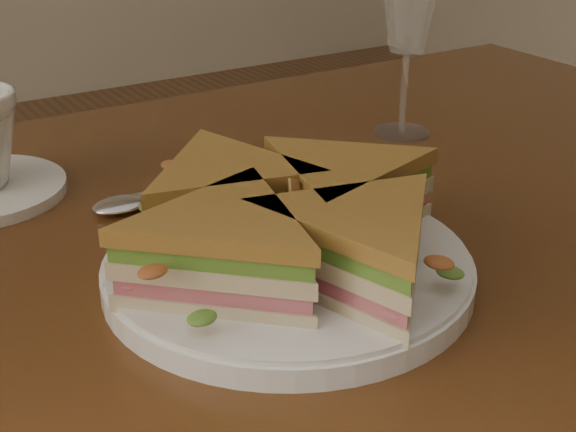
{
  "coord_description": "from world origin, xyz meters",
  "views": [
    {
      "loc": [
        -0.32,
        -0.48,
        1.03
      ],
      "look_at": [
        -0.05,
        -0.06,
        0.8
      ],
      "focal_mm": 50.0,
      "sensor_mm": 36.0,
      "label": 1
    }
  ],
  "objects_px": {
    "plate": "(288,269)",
    "spoon": "(146,201)",
    "knife": "(229,182)",
    "sandwich_wedges": "(288,223)",
    "wine_glass": "(409,9)",
    "table": "(305,335)"
  },
  "relations": [
    {
      "from": "knife",
      "to": "sandwich_wedges",
      "type": "bearing_deg",
      "value": -100.92
    },
    {
      "from": "knife",
      "to": "wine_glass",
      "type": "height_order",
      "value": "wine_glass"
    },
    {
      "from": "plate",
      "to": "spoon",
      "type": "distance_m",
      "value": 0.18
    },
    {
      "from": "plate",
      "to": "spoon",
      "type": "xyz_separation_m",
      "value": [
        -0.04,
        0.17,
        -0.0
      ]
    },
    {
      "from": "table",
      "to": "plate",
      "type": "distance_m",
      "value": 0.13
    },
    {
      "from": "table",
      "to": "spoon",
      "type": "bearing_deg",
      "value": 127.61
    },
    {
      "from": "plate",
      "to": "wine_glass",
      "type": "relative_size",
      "value": 1.42
    },
    {
      "from": "table",
      "to": "spoon",
      "type": "xyz_separation_m",
      "value": [
        -0.09,
        0.12,
        0.1
      ]
    },
    {
      "from": "sandwich_wedges",
      "to": "wine_glass",
      "type": "bearing_deg",
      "value": 36.97
    },
    {
      "from": "spoon",
      "to": "wine_glass",
      "type": "distance_m",
      "value": 0.33
    },
    {
      "from": "knife",
      "to": "wine_glass",
      "type": "distance_m",
      "value": 0.26
    },
    {
      "from": "sandwich_wedges",
      "to": "knife",
      "type": "height_order",
      "value": "sandwich_wedges"
    },
    {
      "from": "plate",
      "to": "spoon",
      "type": "height_order",
      "value": "plate"
    },
    {
      "from": "table",
      "to": "sandwich_wedges",
      "type": "xyz_separation_m",
      "value": [
        -0.05,
        -0.06,
        0.14
      ]
    },
    {
      "from": "plate",
      "to": "knife",
      "type": "relative_size",
      "value": 1.22
    },
    {
      "from": "table",
      "to": "sandwich_wedges",
      "type": "height_order",
      "value": "sandwich_wedges"
    },
    {
      "from": "sandwich_wedges",
      "to": "spoon",
      "type": "bearing_deg",
      "value": 101.77
    },
    {
      "from": "knife",
      "to": "table",
      "type": "bearing_deg",
      "value": -83.28
    },
    {
      "from": "knife",
      "to": "wine_glass",
      "type": "bearing_deg",
      "value": 10.04
    },
    {
      "from": "sandwich_wedges",
      "to": "knife",
      "type": "bearing_deg",
      "value": 75.21
    },
    {
      "from": "spoon",
      "to": "wine_glass",
      "type": "relative_size",
      "value": 1.0
    },
    {
      "from": "spoon",
      "to": "wine_glass",
      "type": "bearing_deg",
      "value": 6.64
    }
  ]
}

